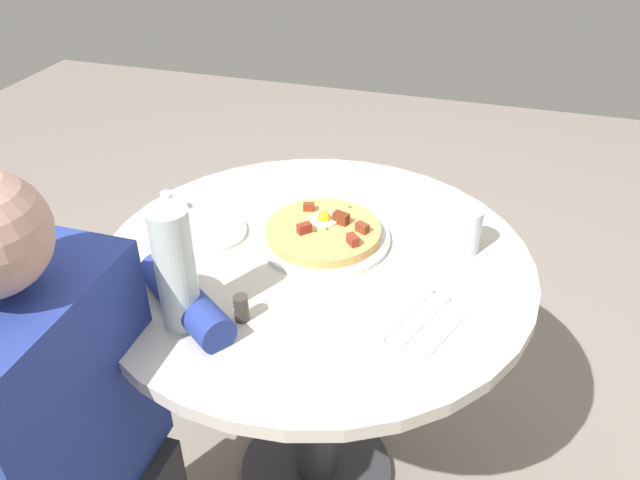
% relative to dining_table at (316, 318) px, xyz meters
% --- Properties ---
extents(ground_plane, '(6.00, 6.00, 0.00)m').
position_rel_dining_table_xyz_m(ground_plane, '(0.00, 0.00, -0.57)').
color(ground_plane, gray).
extents(dining_table, '(0.93, 0.93, 0.75)m').
position_rel_dining_table_xyz_m(dining_table, '(0.00, 0.00, 0.00)').
color(dining_table, beige).
rests_on(dining_table, ground_plane).
extents(person_seated, '(0.52, 0.43, 1.14)m').
position_rel_dining_table_xyz_m(person_seated, '(0.47, -0.34, -0.06)').
color(person_seated, '#2D2D33').
rests_on(person_seated, ground_plane).
extents(pizza_plate, '(0.30, 0.30, 0.01)m').
position_rel_dining_table_xyz_m(pizza_plate, '(-0.06, 0.00, 0.18)').
color(pizza_plate, silver).
rests_on(pizza_plate, dining_table).
extents(breakfast_pizza, '(0.25, 0.25, 0.05)m').
position_rel_dining_table_xyz_m(breakfast_pizza, '(-0.06, 0.00, 0.20)').
color(breakfast_pizza, tan).
rests_on(breakfast_pizza, pizza_plate).
extents(bread_plate, '(0.16, 0.16, 0.01)m').
position_rel_dining_table_xyz_m(bread_plate, '(-0.01, -0.25, 0.18)').
color(bread_plate, silver).
rests_on(bread_plate, dining_table).
extents(napkin, '(0.21, 0.19, 0.00)m').
position_rel_dining_table_xyz_m(napkin, '(0.15, 0.24, 0.18)').
color(napkin, white).
rests_on(napkin, dining_table).
extents(fork, '(0.17, 0.08, 0.00)m').
position_rel_dining_table_xyz_m(fork, '(0.15, 0.26, 0.19)').
color(fork, silver).
rests_on(fork, napkin).
extents(knife, '(0.17, 0.08, 0.00)m').
position_rel_dining_table_xyz_m(knife, '(0.14, 0.22, 0.19)').
color(knife, silver).
rests_on(knife, napkin).
extents(water_glass, '(0.07, 0.07, 0.10)m').
position_rel_dining_table_xyz_m(water_glass, '(-0.11, 0.30, 0.23)').
color(water_glass, silver).
rests_on(water_glass, dining_table).
extents(water_bottle, '(0.07, 0.07, 0.24)m').
position_rel_dining_table_xyz_m(water_bottle, '(0.28, -0.17, 0.30)').
color(water_bottle, silver).
rests_on(water_bottle, dining_table).
extents(salt_shaker, '(0.03, 0.03, 0.06)m').
position_rel_dining_table_xyz_m(salt_shaker, '(-0.06, -0.38, 0.21)').
color(salt_shaker, white).
rests_on(salt_shaker, dining_table).
extents(pepper_shaker, '(0.03, 0.03, 0.05)m').
position_rel_dining_table_xyz_m(pepper_shaker, '(0.24, -0.07, 0.21)').
color(pepper_shaker, '#3F3833').
rests_on(pepper_shaker, dining_table).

